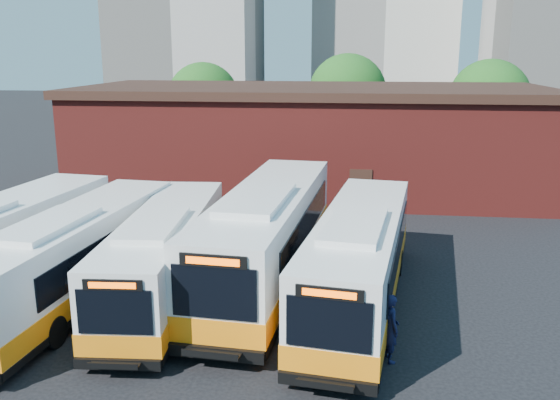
# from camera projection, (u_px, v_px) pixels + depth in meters

# --- Properties ---
(ground) EXTENTS (220.00, 220.00, 0.00)m
(ground) POSITION_uv_depth(u_px,v_px,m) (269.00, 325.00, 18.88)
(ground) COLOR black
(bus_west) EXTENTS (3.47, 12.17, 3.27)m
(bus_west) POSITION_uv_depth(u_px,v_px,m) (75.00, 260.00, 20.42)
(bus_west) COLOR white
(bus_west) RESTS_ON ground
(bus_midwest) EXTENTS (3.12, 11.63, 3.14)m
(bus_midwest) POSITION_uv_depth(u_px,v_px,m) (166.00, 258.00, 20.85)
(bus_midwest) COLOR white
(bus_midwest) RESTS_ON ground
(bus_mideast) EXTENTS (3.88, 13.79, 3.71)m
(bus_mideast) POSITION_uv_depth(u_px,v_px,m) (268.00, 239.00, 22.10)
(bus_mideast) COLOR white
(bus_mideast) RESTS_ON ground
(bus_east) EXTENTS (4.14, 12.50, 3.36)m
(bus_east) POSITION_uv_depth(u_px,v_px,m) (359.00, 263.00, 20.08)
(bus_east) COLOR white
(bus_east) RESTS_ON ground
(transit_worker) EXTENTS (0.67, 0.84, 1.99)m
(transit_worker) POSITION_uv_depth(u_px,v_px,m) (390.00, 328.00, 16.50)
(transit_worker) COLOR black
(transit_worker) RESTS_ON ground
(depot_building) EXTENTS (28.60, 12.60, 6.40)m
(depot_building) POSITION_uv_depth(u_px,v_px,m) (312.00, 137.00, 37.35)
(depot_building) COLOR maroon
(depot_building) RESTS_ON ground
(tree_west) EXTENTS (6.00, 6.00, 7.65)m
(tree_west) POSITION_uv_depth(u_px,v_px,m) (203.00, 98.00, 49.73)
(tree_west) COLOR #382314
(tree_west) RESTS_ON ground
(tree_mid) EXTENTS (6.56, 6.56, 8.36)m
(tree_mid) POSITION_uv_depth(u_px,v_px,m) (347.00, 93.00, 50.15)
(tree_mid) COLOR #382314
(tree_mid) RESTS_ON ground
(tree_east) EXTENTS (6.24, 6.24, 7.96)m
(tree_east) POSITION_uv_depth(u_px,v_px,m) (489.00, 100.00, 46.04)
(tree_east) COLOR #382314
(tree_east) RESTS_ON ground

